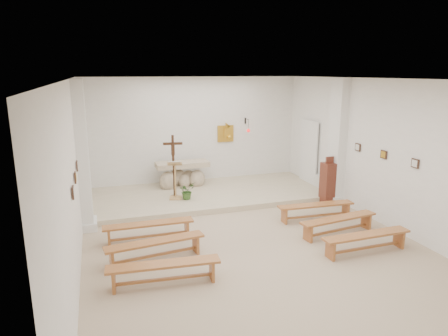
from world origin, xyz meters
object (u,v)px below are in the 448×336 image
object	(u,v)px
bench_right_front	(316,208)
bench_left_third	(164,269)
bench_left_second	(155,246)
lectern	(175,180)
bench_right_third	(366,239)
bench_right_second	(339,222)
donation_pedestal	(328,183)
bench_left_front	(149,227)
crucifix_stand	(173,162)
altar	(182,176)

from	to	relation	value
bench_right_front	bench_left_third	size ratio (longest dim) A/B	1.00
bench_left_second	bench_left_third	world-z (taller)	same
lectern	bench_right_third	distance (m)	5.34
bench_right_second	donation_pedestal	bearing A→B (deg)	56.29
lectern	bench_right_front	size ratio (longest dim) A/B	0.56
bench_left_front	bench_right_third	size ratio (longest dim) A/B	1.00
bench_left_front	bench_right_third	distance (m)	4.62
lectern	bench_left_third	bearing A→B (deg)	-90.44
crucifix_stand	bench_right_front	bearing A→B (deg)	-30.12
altar	bench_left_third	size ratio (longest dim) A/B	0.83
bench_left_front	altar	bearing A→B (deg)	67.77
bench_left_third	bench_right_third	distance (m)	4.17
lectern	bench_left_third	size ratio (longest dim) A/B	0.56
crucifix_stand	bench_left_third	distance (m)	4.70
bench_right_second	bench_right_third	bearing A→B (deg)	-97.61
bench_left_front	bench_right_front	size ratio (longest dim) A/B	0.99
crucifix_stand	bench_left_front	bearing A→B (deg)	-104.09
bench_left_front	bench_right_third	world-z (taller)	same
lectern	bench_left_second	xyz separation A→B (m)	(-1.06, -3.33, -0.39)
lectern	crucifix_stand	world-z (taller)	crucifix_stand
donation_pedestal	bench_right_second	distance (m)	2.32
bench_left_front	bench_left_second	world-z (taller)	same
donation_pedestal	bench_right_third	size ratio (longest dim) A/B	0.68
crucifix_stand	bench_left_third	world-z (taller)	crucifix_stand
altar	bench_right_front	distance (m)	4.46
crucifix_stand	bench_right_third	world-z (taller)	crucifix_stand
bench_right_second	bench_right_third	distance (m)	0.99
bench_left_second	bench_right_second	world-z (taller)	same
donation_pedestal	bench_right_third	xyz separation A→B (m)	(-1.01, -3.06, -0.28)
donation_pedestal	bench_left_second	world-z (taller)	donation_pedestal
crucifix_stand	bench_right_front	size ratio (longest dim) A/B	0.90
bench_left_front	bench_right_second	bearing A→B (deg)	-12.66
bench_left_front	bench_left_second	xyz separation A→B (m)	(0.00, -0.99, 0.00)
bench_left_third	lectern	bearing A→B (deg)	81.09
bench_right_second	bench_left_front	bearing A→B (deg)	158.98
crucifix_stand	bench_left_third	size ratio (longest dim) A/B	0.90
bench_right_front	bench_right_third	distance (m)	1.99
altar	crucifix_stand	xyz separation A→B (m)	(-0.46, -1.06, 0.71)
bench_right_third	crucifix_stand	bearing A→B (deg)	123.41
altar	bench_left_third	distance (m)	5.77
bench_left_third	bench_right_front	bearing A→B (deg)	30.39
altar	bench_left_front	distance (m)	3.89
bench_right_second	altar	bearing A→B (deg)	112.57
altar	crucifix_stand	world-z (taller)	crucifix_stand
lectern	donation_pedestal	distance (m)	4.31
donation_pedestal	bench_left_third	size ratio (longest dim) A/B	0.68
donation_pedestal	bench_left_third	world-z (taller)	donation_pedestal
bench_left_third	bench_right_third	world-z (taller)	same
donation_pedestal	bench_left_second	size ratio (longest dim) A/B	0.68
lectern	bench_right_front	world-z (taller)	lectern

